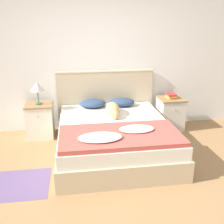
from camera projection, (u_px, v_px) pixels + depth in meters
ground_plane at (115, 190)px, 3.22m from camera, size 16.00×16.00×0.00m
wall_back at (97, 61)px, 4.79m from camera, size 9.00×0.06×2.55m
bed at (114, 137)px, 4.10m from camera, size 1.72×2.05×0.49m
headboard at (106, 98)px, 4.97m from camera, size 1.80×0.06×1.12m
nightstand_left at (40, 120)px, 4.63m from camera, size 0.47×0.46×0.61m
nightstand_right at (170, 114)px, 4.96m from camera, size 0.47×0.46×0.61m
pillow_left at (93, 103)px, 4.71m from camera, size 0.48×0.34×0.14m
pillow_right at (121, 102)px, 4.78m from camera, size 0.48×0.34×0.14m
quilt at (120, 135)px, 3.48m from camera, size 1.62×0.83×0.11m
dog at (113, 109)px, 4.34m from camera, size 0.22×0.64×0.19m
book_stack at (171, 96)px, 4.87m from camera, size 0.18×0.24×0.08m
table_lamp at (37, 87)px, 4.42m from camera, size 0.24×0.24×0.39m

